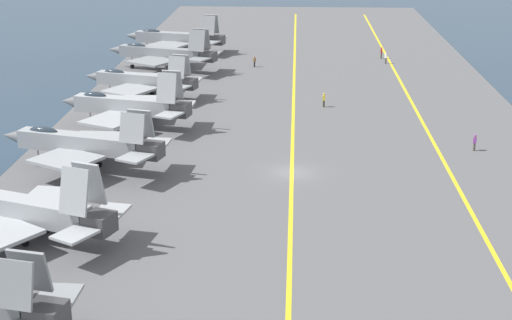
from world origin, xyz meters
name	(u,v)px	position (x,y,z in m)	size (l,w,h in m)	color
ground_plane	(292,176)	(0.00, 0.00, 0.00)	(2000.00, 2000.00, 0.00)	#23384C
carrier_deck	(292,174)	(0.00, 0.00, 0.20)	(227.10, 53.88, 0.40)	#565659
deck_stripe_foul_line	(451,175)	(0.00, -14.82, 0.40)	(204.39, 0.36, 0.01)	yellow
deck_stripe_centerline	(292,172)	(0.00, 0.00, 0.40)	(204.39, 0.36, 0.01)	yellow
parked_jet_third	(24,210)	(-15.85, 19.98, 2.73)	(13.35, 16.03, 6.58)	#9EA3A8
parked_jet_fourth	(83,143)	(-0.47, 19.55, 3.08)	(11.91, 16.76, 6.26)	#93999E
parked_jet_fifth	(127,106)	(13.99, 18.45, 2.92)	(14.09, 15.44, 6.69)	#9EA3A8
parked_jet_sixth	(142,80)	(27.51, 19.30, 2.67)	(13.02, 15.63, 5.82)	#93999E
parked_jet_seventh	(163,53)	(43.48, 19.22, 3.04)	(13.20, 17.42, 6.51)	gray
parked_jet_eighth	(176,38)	(58.03, 19.53, 2.75)	(13.57, 17.36, 6.33)	gray
crew_white_vest	(386,58)	(50.44, -14.01, 1.35)	(0.44, 0.46, 1.73)	#4C473D
crew_purple_vest	(475,142)	(7.55, -18.48, 1.33)	(0.45, 0.39, 1.69)	#4C473D
crew_brown_vest	(254,61)	(47.00, 6.03, 1.30)	(0.46, 0.44, 1.64)	#232328
crew_red_vest	(381,52)	(54.41, -13.73, 1.39)	(0.41, 0.31, 1.80)	#4C473D
crew_yellow_vest	(324,99)	(24.05, -3.71, 1.37)	(0.41, 0.31, 1.76)	#383328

